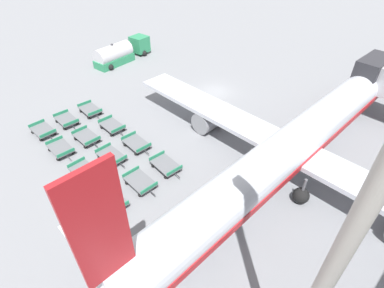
{
  "coord_description": "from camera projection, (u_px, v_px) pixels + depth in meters",
  "views": [
    {
      "loc": [
        23.32,
        -26.73,
        19.01
      ],
      "look_at": [
        7.21,
        -11.22,
        1.39
      ],
      "focal_mm": 28.0,
      "sensor_mm": 36.0,
      "label": 1
    }
  ],
  "objects": [
    {
      "name": "baggage_dolly_row_mid_a_col_c",
      "position": [
        111.0,
        156.0,
        28.48
      ],
      "size": [
        3.52,
        1.92,
        0.92
      ],
      "color": "slate",
      "rests_on": "ground_plane"
    },
    {
      "name": "apron_light_mast",
      "position": [
        356.0,
        225.0,
        8.26
      ],
      "size": [
        2.0,
        0.71,
        21.68
      ],
      "color": "#ADA89E",
      "rests_on": "ground_plane"
    },
    {
      "name": "baggage_dolly_row_mid_b_col_b",
      "position": [
        112.0,
        126.0,
        32.45
      ],
      "size": [
        3.49,
        1.86,
        0.92
      ],
      "color": "slate",
      "rests_on": "ground_plane"
    },
    {
      "name": "ground_plane",
      "position": [
        215.0,
        92.0,
        39.52
      ],
      "size": [
        500.0,
        500.0,
        0.0
      ],
      "primitive_type": "plane",
      "color": "gray"
    },
    {
      "name": "baggage_dolly_row_mid_a_col_a",
      "position": [
        66.0,
        120.0,
        33.36
      ],
      "size": [
        3.5,
        1.89,
        0.92
      ],
      "color": "slate",
      "rests_on": "ground_plane"
    },
    {
      "name": "baggage_dolly_row_mid_a_col_b",
      "position": [
        86.0,
        137.0,
        30.84
      ],
      "size": [
        3.51,
        1.9,
        0.92
      ],
      "color": "slate",
      "rests_on": "ground_plane"
    },
    {
      "name": "baggage_dolly_row_near_col_d",
      "position": [
        111.0,
        200.0,
        24.2
      ],
      "size": [
        3.53,
        1.94,
        0.92
      ],
      "color": "slate",
      "rests_on": "ground_plane"
    },
    {
      "name": "baggage_dolly_row_near_col_a",
      "position": [
        43.0,
        130.0,
        31.78
      ],
      "size": [
        3.53,
        1.94,
        0.92
      ],
      "color": "slate",
      "rests_on": "ground_plane"
    },
    {
      "name": "stand_guidance_stripe",
      "position": [
        227.0,
        223.0,
        23.0
      ],
      "size": [
        0.49,
        22.18,
        0.01
      ],
      "color": "white",
      "rests_on": "ground_plane"
    },
    {
      "name": "baggage_dolly_row_mid_b_col_a",
      "position": [
        90.0,
        110.0,
        35.05
      ],
      "size": [
        3.51,
        1.91,
        0.92
      ],
      "color": "slate",
      "rests_on": "ground_plane"
    },
    {
      "name": "baggage_dolly_row_near_col_b",
      "position": [
        61.0,
        149.0,
        29.37
      ],
      "size": [
        3.5,
        1.89,
        0.92
      ],
      "color": "slate",
      "rests_on": "ground_plane"
    },
    {
      "name": "baggage_dolly_row_mid_b_col_c",
      "position": [
        136.0,
        143.0,
        30.0
      ],
      "size": [
        3.51,
        1.89,
        0.92
      ],
      "color": "slate",
      "rests_on": "ground_plane"
    },
    {
      "name": "baggage_dolly_row_mid_b_col_d",
      "position": [
        166.0,
        165.0,
        27.48
      ],
      "size": [
        3.53,
        1.96,
        0.92
      ],
      "color": "slate",
      "rests_on": "ground_plane"
    },
    {
      "name": "fuel_tanker_primary",
      "position": [
        120.0,
        53.0,
        46.43
      ],
      "size": [
        4.22,
        9.99,
        3.2
      ],
      "color": "#2D8C5B",
      "rests_on": "ground_plane"
    },
    {
      "name": "baggage_dolly_row_mid_a_col_d",
      "position": [
        140.0,
        182.0,
        25.79
      ],
      "size": [
        3.49,
        1.87,
        0.92
      ],
      "color": "slate",
      "rests_on": "ground_plane"
    },
    {
      "name": "baggage_dolly_row_near_col_c",
      "position": [
        85.0,
        171.0,
        26.81
      ],
      "size": [
        3.53,
        1.94,
        0.92
      ],
      "color": "slate",
      "rests_on": "ground_plane"
    },
    {
      "name": "airplane",
      "position": [
        300.0,
        140.0,
        26.12
      ],
      "size": [
        38.35,
        43.57,
        11.82
      ],
      "color": "silver",
      "rests_on": "ground_plane"
    }
  ]
}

